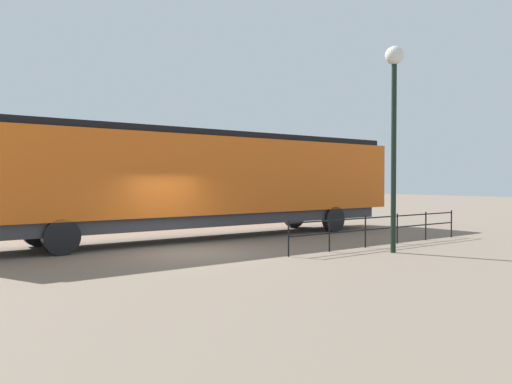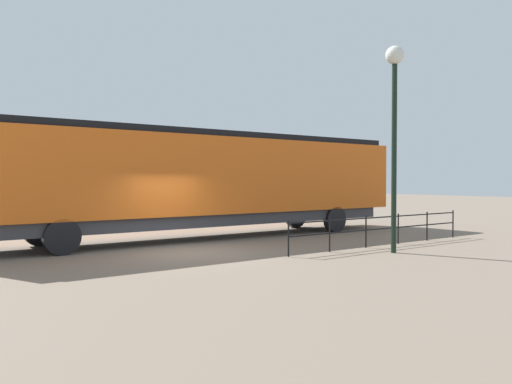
{
  "view_description": "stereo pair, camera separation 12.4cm",
  "coord_description": "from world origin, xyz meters",
  "views": [
    {
      "loc": [
        13.88,
        -7.83,
        2.25
      ],
      "look_at": [
        1.65,
        1.4,
        1.89
      ],
      "focal_mm": 35.8,
      "sensor_mm": 36.0,
      "label": 1
    },
    {
      "loc": [
        13.96,
        -7.73,
        2.25
      ],
      "look_at": [
        1.65,
        1.4,
        1.89
      ],
      "focal_mm": 35.8,
      "sensor_mm": 36.0,
      "label": 2
    }
  ],
  "objects": [
    {
      "name": "locomotive",
      "position": [
        -3.04,
        2.93,
        2.31
      ],
      "size": [
        2.89,
        17.99,
        4.1
      ],
      "color": "orange",
      "rests_on": "ground_plane"
    },
    {
      "name": "platform_fence",
      "position": [
        2.55,
        6.15,
        0.69
      ],
      "size": [
        0.05,
        8.49,
        1.07
      ],
      "color": "black",
      "rests_on": "ground_plane"
    },
    {
      "name": "ground_plane",
      "position": [
        0.0,
        0.0,
        0.0
      ],
      "size": [
        120.0,
        120.0,
        0.0
      ],
      "primitive_type": "plane",
      "color": "#756656"
    },
    {
      "name": "lamp_post",
      "position": [
        3.85,
        5.08,
        4.68
      ],
      "size": [
        0.57,
        0.57,
        6.38
      ],
      "color": "black",
      "rests_on": "ground_plane"
    }
  ]
}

